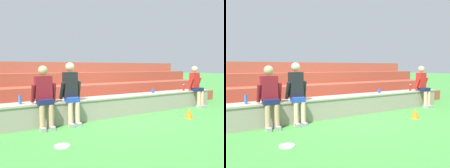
{
  "view_description": "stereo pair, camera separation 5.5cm",
  "coord_description": "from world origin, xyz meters",
  "views": [
    {
      "loc": [
        -3.27,
        -4.9,
        1.37
      ],
      "look_at": [
        -0.1,
        0.26,
        0.9
      ],
      "focal_mm": 35.11,
      "sensor_mm": 36.0,
      "label": 1
    },
    {
      "loc": [
        -3.23,
        -4.93,
        1.37
      ],
      "look_at": [
        -0.1,
        0.26,
        0.9
      ],
      "focal_mm": 35.11,
      "sensor_mm": 36.0,
      "label": 2
    }
  ],
  "objects": [
    {
      "name": "person_left_of_center",
      "position": [
        -1.4,
        -0.01,
        0.79
      ],
      "size": [
        0.5,
        0.48,
        1.48
      ],
      "color": "beige",
      "rests_on": "ground"
    },
    {
      "name": "water_bottle_mid_right",
      "position": [
        -2.5,
        0.23,
        0.65
      ],
      "size": [
        0.06,
        0.06,
        0.21
      ],
      "color": "blue",
      "rests_on": "stone_seating_wall"
    },
    {
      "name": "plastic_cup_left_end",
      "position": [
        1.43,
        0.28,
        0.62
      ],
      "size": [
        0.09,
        0.09,
        0.13
      ],
      "primitive_type": "cylinder",
      "color": "blue",
      "rests_on": "stone_seating_wall"
    },
    {
      "name": "person_center",
      "position": [
        3.13,
        -0.03,
        0.76
      ],
      "size": [
        0.49,
        0.52,
        1.4
      ],
      "color": "#DBAD89",
      "rests_on": "ground"
    },
    {
      "name": "water_bottle_near_right",
      "position": [
        3.47,
        0.29,
        0.67
      ],
      "size": [
        0.06,
        0.06,
        0.24
      ],
      "color": "blue",
      "rests_on": "stone_seating_wall"
    },
    {
      "name": "sports_cone",
      "position": [
        1.52,
        -1.06,
        0.13
      ],
      "size": [
        0.22,
        0.22,
        0.26
      ],
      "primitive_type": "cone",
      "color": "orange",
      "rests_on": "ground"
    },
    {
      "name": "water_bottle_near_left",
      "position": [
        2.77,
        0.21,
        0.66
      ],
      "size": [
        0.07,
        0.07,
        0.23
      ],
      "color": "red",
      "rests_on": "stone_seating_wall"
    },
    {
      "name": "brick_bleachers",
      "position": [
        0.0,
        2.68,
        0.58
      ],
      "size": [
        10.36,
        3.2,
        1.55
      ],
      "color": "#A04935",
      "rests_on": "ground"
    },
    {
      "name": "frisbee",
      "position": [
        -2.08,
        -1.31,
        0.01
      ],
      "size": [
        0.27,
        0.27,
        0.02
      ],
      "primitive_type": "cylinder",
      "color": "white",
      "rests_on": "ground"
    },
    {
      "name": "ground_plane",
      "position": [
        0.0,
        0.0,
        0.0
      ],
      "size": [
        80.0,
        80.0,
        0.0
      ],
      "primitive_type": "plane",
      "color": "#428E3D"
    },
    {
      "name": "water_bottle_center_gap",
      "position": [
        -1.72,
        0.31,
        0.65
      ],
      "size": [
        0.06,
        0.06,
        0.21
      ],
      "color": "green",
      "rests_on": "stone_seating_wall"
    },
    {
      "name": "stone_seating_wall",
      "position": [
        0.0,
        0.26,
        0.29
      ],
      "size": [
        7.68,
        0.55,
        0.55
      ],
      "color": "gray",
      "rests_on": "ground"
    },
    {
      "name": "person_far_left",
      "position": [
        -2.03,
        -0.02,
        0.77
      ],
      "size": [
        0.54,
        0.49,
        1.4
      ],
      "color": "tan",
      "rests_on": "ground"
    }
  ]
}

